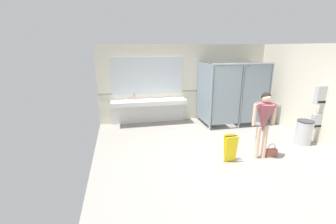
{
  "coord_description": "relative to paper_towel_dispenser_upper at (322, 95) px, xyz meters",
  "views": [
    {
      "loc": [
        -2.42,
        -4.56,
        2.56
      ],
      "look_at": [
        -1.27,
        0.78,
        0.99
      ],
      "focal_mm": 24.31,
      "sensor_mm": 36.0,
      "label": 1
    }
  ],
  "objects": [
    {
      "name": "paper_towel_dispenser_lower",
      "position": [
        0.0,
        -0.01,
        -0.71
      ],
      "size": [
        0.34,
        0.13,
        0.39
      ],
      "color": "#B7BABF",
      "rests_on": "wall_side_right"
    },
    {
      "name": "wet_floor_sign",
      "position": [
        -2.79,
        -0.51,
        -1.02
      ],
      "size": [
        0.28,
        0.19,
        0.64
      ],
      "color": "yellow",
      "rests_on": "ground_plane"
    },
    {
      "name": "person_standing",
      "position": [
        -2.01,
        -0.49,
        -0.35
      ],
      "size": [
        0.56,
        0.42,
        1.59
      ],
      "color": "beige",
      "rests_on": "ground_plane"
    },
    {
      "name": "wall_back_tile_band",
      "position": [
        -2.77,
        2.81,
        -0.3
      ],
      "size": [
        6.27,
        0.01,
        0.06
      ],
      "primitive_type": "cube",
      "color": "#9E937F",
      "rests_on": "wall_back"
    },
    {
      "name": "bathroom_stalls",
      "position": [
        -1.45,
        1.93,
        -0.25
      ],
      "size": [
        2.06,
        1.32,
        2.09
      ],
      "color": "gray",
      "rests_on": "ground_plane"
    },
    {
      "name": "soap_dispenser",
      "position": [
        -4.72,
        2.68,
        -0.42
      ],
      "size": [
        0.07,
        0.07,
        0.19
      ],
      "color": "#D899B2",
      "rests_on": "vanity_counter"
    },
    {
      "name": "vanity_counter",
      "position": [
        -4.24,
        2.6,
        -0.73
      ],
      "size": [
        2.5,
        0.56,
        0.96
      ],
      "color": "silver",
      "rests_on": "ground_plane"
    },
    {
      "name": "mirror_panel",
      "position": [
        -4.24,
        2.8,
        0.27
      ],
      "size": [
        2.4,
        0.02,
        1.24
      ],
      "primitive_type": "cube",
      "color": "silver",
      "rests_on": "wall_back"
    },
    {
      "name": "wall_back",
      "position": [
        -2.77,
        2.87,
        -0.02
      ],
      "size": [
        6.27,
        0.12,
        2.65
      ],
      "primitive_type": "cube",
      "color": "beige",
      "rests_on": "ground_plane"
    },
    {
      "name": "paper_towel_dispenser_upper",
      "position": [
        0.0,
        0.0,
        0.0
      ],
      "size": [
        0.4,
        0.13,
        0.48
      ],
      "color": "#B7BABF",
      "rests_on": "wall_side_right"
    },
    {
      "name": "ground_plane",
      "position": [
        -2.77,
        -0.29,
        -1.4
      ],
      "size": [
        6.27,
        6.8,
        0.1
      ],
      "primitive_type": "cube",
      "color": "gray"
    },
    {
      "name": "handbag",
      "position": [
        -1.69,
        -0.48,
        -1.24
      ],
      "size": [
        0.28,
        0.12,
        0.33
      ],
      "color": "#934C42",
      "rests_on": "ground_plane"
    },
    {
      "name": "wall_side_right",
      "position": [
        0.13,
        -0.29,
        -0.02
      ],
      "size": [
        0.12,
        6.8,
        2.65
      ],
      "primitive_type": "cube",
      "color": "beige",
      "rests_on": "ground_plane"
    },
    {
      "name": "trash_bin",
      "position": [
        -0.37,
        0.0,
        -1.01
      ],
      "size": [
        0.42,
        0.42,
        0.66
      ],
      "color": "#B7BABF",
      "rests_on": "ground_plane"
    }
  ]
}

